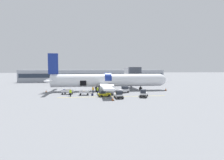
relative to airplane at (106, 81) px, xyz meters
The scene contains 19 objects.
ground_plane 5.79m from the airplane, 118.97° to the right, with size 500.00×500.00×0.00m, color slate.
apron_marking_line 11.36m from the airplane, 87.78° to the right, with size 24.89×0.56×0.01m.
terminal_strip 38.86m from the airplane, 93.57° to the left, with size 70.23×9.55×5.76m.
jet_bridge_stub 11.27m from the airplane, 33.62° to the left, with size 3.72×10.55×6.89m.
airplane is the anchor object (origin of this frame).
baggage_tug_lead 6.88m from the airplane, 49.50° to the right, with size 3.41×2.89×1.72m.
baggage_tug_mid 14.78m from the airplane, 60.82° to the right, with size 2.52×3.15×1.79m.
baggage_tug_rear 13.93m from the airplane, 84.22° to the right, with size 2.02×2.53×1.69m.
baggage_tug_spare 11.09m from the airplane, 98.54° to the right, with size 3.15×2.25×1.35m.
baggage_cart_loading 10.03m from the airplane, 128.56° to the right, with size 3.37×2.04×1.03m.
baggage_cart_queued 12.06m from the airplane, 150.12° to the right, with size 3.71×2.42×1.19m.
ground_crew_loader_a 6.46m from the airplane, 129.45° to the right, with size 0.57×0.57×1.78m.
ground_crew_loader_b 6.68m from the airplane, 115.59° to the right, with size 0.43×0.60×1.74m.
ground_crew_driver 13.22m from the airplane, 134.76° to the right, with size 0.59×0.49×1.71m.
suitcase_on_tarmac_upright 10.45m from the airplane, 114.39° to the right, with size 0.52×0.36×0.60m.
safety_cone_nose 17.76m from the airplane, ahead, with size 0.62×0.62×0.71m.
safety_cone_engine_left 16.09m from the airplane, 90.82° to the right, with size 0.55×0.55×0.78m.
safety_cone_wingtip 8.67m from the airplane, 79.02° to the right, with size 0.52×0.52×0.67m.
safety_cone_tail 16.78m from the airplane, behind, with size 0.46×0.46×0.58m.
Camera 1 is at (-2.50, -45.85, 6.34)m, focal length 28.00 mm.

